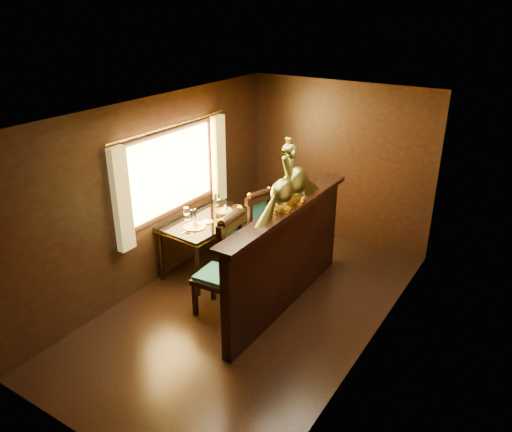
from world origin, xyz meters
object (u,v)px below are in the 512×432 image
object	(u,v)px
chair_left	(226,262)
peacock_right	(296,169)
peacock_left	(283,180)
chair_right	(256,227)
dining_table	(208,223)

from	to	relation	value
chair_left	peacock_right	bearing A→B (deg)	50.61
peacock_left	peacock_right	distance (m)	0.31
chair_left	chair_right	xyz separation A→B (m)	(-0.35, 1.21, -0.10)
chair_left	peacock_right	world-z (taller)	peacock_right
dining_table	chair_left	distance (m)	1.17
chair_left	peacock_left	size ratio (longest dim) A/B	1.88
chair_left	chair_right	world-z (taller)	chair_left
peacock_left	chair_right	bearing A→B (deg)	137.12
dining_table	peacock_left	xyz separation A→B (m)	(1.38, -0.37, 1.01)
dining_table	chair_left	xyz separation A→B (m)	(0.87, -0.79, 0.00)
chair_right	peacock_left	distance (m)	1.61
chair_right	peacock_left	bearing A→B (deg)	-27.23
chair_right	dining_table	bearing A→B (deg)	-125.07
dining_table	peacock_left	world-z (taller)	peacock_left
dining_table	chair_left	world-z (taller)	chair_left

